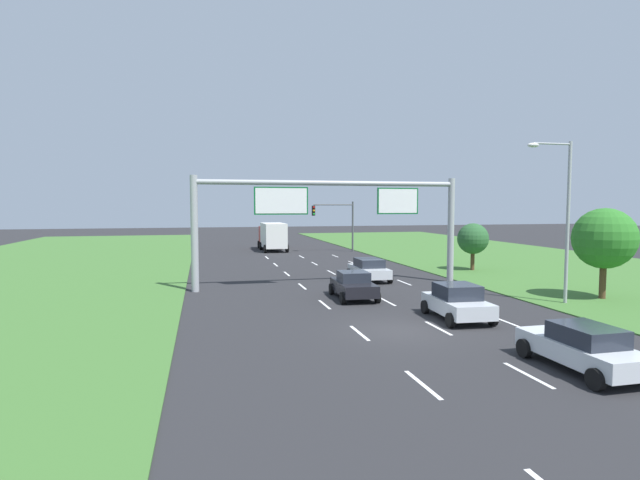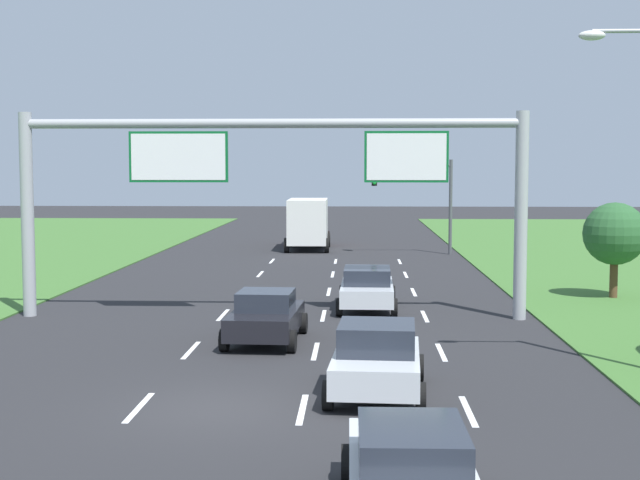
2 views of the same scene
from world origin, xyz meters
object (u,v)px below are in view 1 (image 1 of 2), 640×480
at_px(car_lead_silver, 353,285).
at_px(car_mid_lane, 583,347).
at_px(car_far_ahead, 457,302).
at_px(traffic_light_mast, 336,217).
at_px(car_near_red, 369,269).
at_px(box_truck, 272,236).
at_px(roadside_tree_near, 604,239).
at_px(street_lamp, 562,208).
at_px(roadside_tree_mid, 473,239).
at_px(sign_gantry, 332,210).

height_order(car_lead_silver, car_mid_lane, car_lead_silver).
xyz_separation_m(car_far_ahead, traffic_light_mast, (3.14, 32.90, 3.05)).
bearing_deg(car_lead_silver, car_far_ahead, -59.53).
distance_m(car_near_red, box_truck, 24.42).
height_order(car_near_red, box_truck, box_truck).
distance_m(car_far_ahead, roadside_tree_near, 10.79).
bearing_deg(car_mid_lane, traffic_light_mast, 85.49).
relative_size(car_near_red, traffic_light_mast, 0.79).
relative_size(car_lead_silver, roadside_tree_near, 0.81).
relative_size(car_far_ahead, street_lamp, 0.47).
height_order(car_near_red, street_lamp, street_lamp).
height_order(car_near_red, roadside_tree_mid, roadside_tree_mid).
bearing_deg(box_truck, street_lamp, -73.85).
distance_m(car_mid_lane, street_lamp, 12.18).
distance_m(traffic_light_mast, roadside_tree_near, 31.21).
bearing_deg(car_far_ahead, roadside_tree_near, 17.08).
relative_size(street_lamp, roadside_tree_mid, 2.25).
relative_size(box_truck, roadside_tree_mid, 1.94).
bearing_deg(car_mid_lane, car_near_red, 90.66).
distance_m(car_near_red, car_lead_silver, 6.96).
relative_size(car_mid_lane, box_truck, 0.58).
distance_m(car_mid_lane, roadside_tree_near, 14.19).
height_order(traffic_light_mast, street_lamp, street_lamp).
distance_m(car_lead_silver, sign_gantry, 5.94).
distance_m(car_mid_lane, box_truck, 43.91).
bearing_deg(roadside_tree_near, car_lead_silver, 165.45).
xyz_separation_m(car_near_red, traffic_light_mast, (3.22, 20.69, 3.09)).
xyz_separation_m(car_far_ahead, sign_gantry, (-3.27, 10.22, 4.08)).
height_order(car_lead_silver, roadside_tree_near, roadside_tree_near).
xyz_separation_m(car_lead_silver, traffic_light_mast, (6.26, 26.95, 3.11)).
height_order(traffic_light_mast, roadside_tree_near, traffic_light_mast).
xyz_separation_m(sign_gantry, street_lamp, (10.20, -8.32, 0.19)).
relative_size(car_near_red, car_far_ahead, 1.10).
bearing_deg(car_near_red, box_truck, 99.10).
bearing_deg(roadside_tree_mid, car_lead_silver, -144.27).
relative_size(street_lamp, roadside_tree_near, 1.68).
xyz_separation_m(car_far_ahead, roadside_tree_near, (10.18, 2.50, 2.57)).
bearing_deg(sign_gantry, roadside_tree_mid, 20.72).
bearing_deg(car_near_red, street_lamp, -54.75).
height_order(car_far_ahead, sign_gantry, sign_gantry).
bearing_deg(car_near_red, car_far_ahead, -88.62).
bearing_deg(car_lead_silver, street_lamp, -19.10).
xyz_separation_m(street_lamp, roadside_tree_mid, (2.63, 13.17, -2.53)).
bearing_deg(car_far_ahead, car_near_red, 93.64).
xyz_separation_m(sign_gantry, traffic_light_mast, (6.41, 22.68, -1.02)).
bearing_deg(street_lamp, roadside_tree_mid, 78.70).
bearing_deg(traffic_light_mast, sign_gantry, -105.78).
bearing_deg(car_lead_silver, sign_gantry, 94.81).
xyz_separation_m(car_mid_lane, roadside_tree_near, (9.86, 9.86, 2.62)).
relative_size(car_mid_lane, sign_gantry, 0.25).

